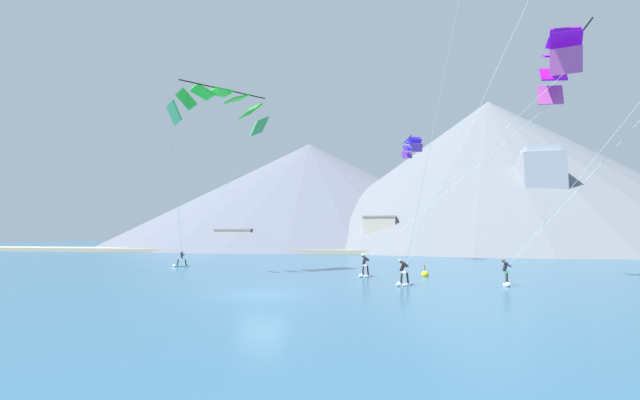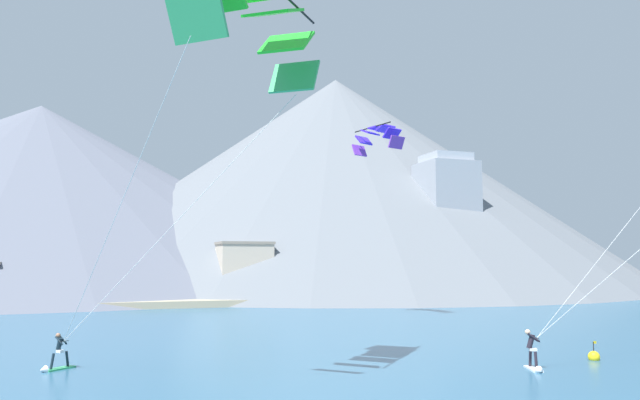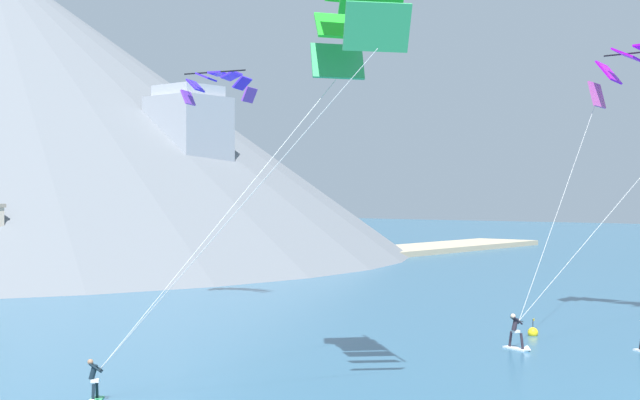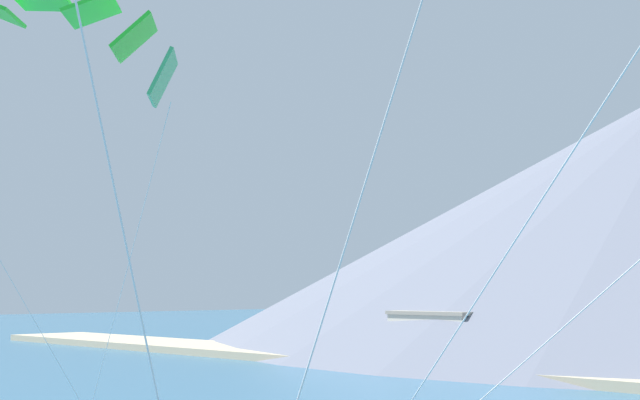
{
  "view_description": "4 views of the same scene",
  "coord_description": "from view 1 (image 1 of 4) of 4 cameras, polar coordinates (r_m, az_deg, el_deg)",
  "views": [
    {
      "loc": [
        8.55,
        -22.02,
        3.09
      ],
      "look_at": [
        -0.46,
        15.29,
        6.36
      ],
      "focal_mm": 24.0,
      "sensor_mm": 36.0,
      "label": 1
    },
    {
      "loc": [
        -13.61,
        -12.58,
        4.84
      ],
      "look_at": [
        -3.92,
        16.59,
        7.77
      ],
      "focal_mm": 35.0,
      "sensor_mm": 36.0,
      "label": 2
    },
    {
      "loc": [
        -35.44,
        -9.01,
        7.5
      ],
      "look_at": [
        -1.98,
        18.41,
        7.28
      ],
      "focal_mm": 50.0,
      "sensor_mm": 36.0,
      "label": 3
    },
    {
      "loc": [
        17.34,
        -2.21,
        6.41
      ],
      "look_at": [
        -3.82,
        19.22,
        9.43
      ],
      "focal_mm": 50.0,
      "sensor_mm": 36.0,
      "label": 4
    }
  ],
  "objects": [
    {
      "name": "kitesurfer_far_left",
      "position": [
        46.6,
        -18.23,
        -7.88
      ],
      "size": [
        1.53,
        1.5,
        1.65
      ],
      "color": "#33B266",
      "rests_on": "ground"
    },
    {
      "name": "kitesurfer_mid_center",
      "position": [
        33.31,
        5.88,
        -9.17
      ],
      "size": [
        0.96,
        1.77,
        1.83
      ],
      "color": "white",
      "rests_on": "ground"
    },
    {
      "name": "highrise_tower",
      "position": [
        87.38,
        27.47,
        -0.16
      ],
      "size": [
        7.0,
        7.0,
        19.26
      ],
      "color": "#999EA8",
      "rests_on": "ground"
    },
    {
      "name": "shore_building_quay_east",
      "position": [
        80.84,
        8.08,
        -4.57
      ],
      "size": [
        6.07,
        5.47,
        6.84
      ],
      "color": "beige",
      "rests_on": "ground"
    },
    {
      "name": "parafoil_kite_distant_high_outer",
      "position": [
        58.29,
        12.13,
        7.2
      ],
      "size": [
        2.9,
        5.45,
        2.16
      ],
      "color": "purple"
    },
    {
      "name": "mountain_peak_west_ridge",
      "position": [
        137.25,
        -1.43,
        0.73
      ],
      "size": [
        122.99,
        122.99,
        32.93
      ],
      "color": "slate",
      "rests_on": "ground"
    },
    {
      "name": "mountain_peak_central_summit",
      "position": [
        122.38,
        21.8,
        3.27
      ],
      "size": [
        110.35,
        110.35,
        39.35
      ],
      "color": "slate",
      "rests_on": "ground"
    },
    {
      "name": "shoreline_strip",
      "position": [
        78.46,
        7.37,
        -6.83
      ],
      "size": [
        180.0,
        10.0,
        0.7
      ],
      "primitive_type": "cube",
      "color": "tan",
      "rests_on": "ground"
    },
    {
      "name": "kitesurfer_near_trail",
      "position": [
        29.64,
        23.62,
        -9.44
      ],
      "size": [
        0.63,
        1.78,
        1.75
      ],
      "color": "white",
      "rests_on": "ground"
    },
    {
      "name": "kitesurfer_near_lead",
      "position": [
        27.81,
        10.91,
        -10.11
      ],
      "size": [
        1.14,
        1.73,
        1.71
      ],
      "color": "white",
      "rests_on": "ground"
    },
    {
      "name": "ground_plane",
      "position": [
        23.82,
        -7.76,
        -12.28
      ],
      "size": [
        400.0,
        400.0,
        0.0
      ],
      "primitive_type": "plane",
      "color": "#2D5B7A"
    },
    {
      "name": "shore_building_promenade_mid",
      "position": [
        88.93,
        -10.85,
        -5.28
      ],
      "size": [
        7.95,
        6.52,
        4.6
      ],
      "color": "beige",
      "rests_on": "ground"
    },
    {
      "name": "shore_building_quay_west",
      "position": [
        81.22,
        14.12,
        -4.93
      ],
      "size": [
        9.66,
        5.51,
        5.56
      ],
      "color": "silver",
      "rests_on": "ground"
    },
    {
      "name": "shore_building_harbour_front",
      "position": [
        86.93,
        34.75,
        -4.56
      ],
      "size": [
        8.0,
        4.3,
        4.45
      ],
      "color": "beige",
      "rests_on": "ground"
    },
    {
      "name": "race_marker_buoy",
      "position": [
        34.48,
        13.81,
        -9.61
      ],
      "size": [
        0.56,
        0.56,
        1.02
      ],
      "color": "yellow",
      "rests_on": "ground"
    },
    {
      "name": "parafoil_kite_far_left",
      "position": [
        39.11,
        -13.24,
        12.2
      ],
      "size": [
        10.72,
        10.22,
        14.5
      ],
      "color": "#35AB61"
    },
    {
      "name": "parafoil_kite_mid_center",
      "position": [
        34.76,
        29.22,
        15.95
      ],
      "size": [
        14.76,
        7.46,
        15.11
      ],
      "color": "#BD4A9F"
    }
  ]
}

